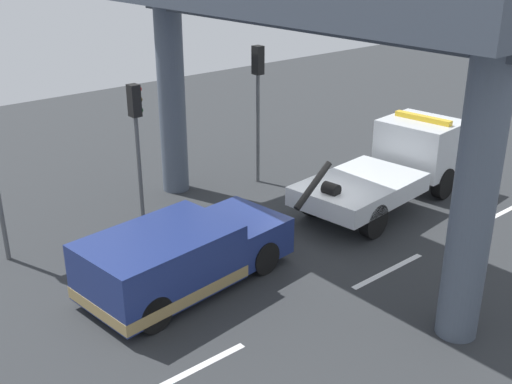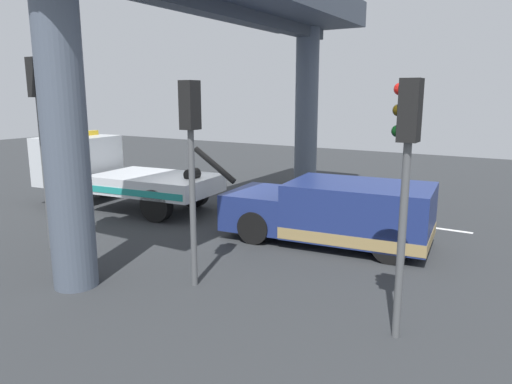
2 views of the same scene
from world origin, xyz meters
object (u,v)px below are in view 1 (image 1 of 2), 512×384
Objects in this scene: tow_truck_white at (396,164)px; traffic_light_mid at (258,85)px; towed_van_green at (180,258)px; traffic_light_far at (136,122)px.

traffic_light_mid reaches higher than tow_truck_white.
towed_van_green is at bearing -145.42° from traffic_light_mid.
tow_truck_white is 5.03m from traffic_light_mid.
traffic_light_far is 4.52m from traffic_light_mid.
tow_truck_white is 8.15m from towed_van_green.
traffic_light_mid is (4.50, -0.00, 0.40)m from traffic_light_far.
towed_van_green is at bearing -179.39° from tow_truck_white.
tow_truck_white reaches higher than towed_van_green.
tow_truck_white is at bearing -60.54° from traffic_light_mid.
traffic_light_far is at bearing 180.00° from traffic_light_mid.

